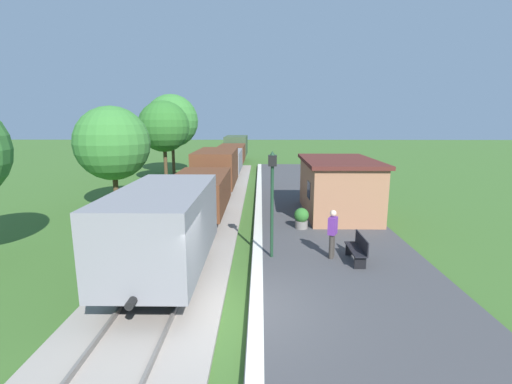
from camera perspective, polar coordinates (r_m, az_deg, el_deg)
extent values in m
plane|color=#3D6628|center=(9.81, -2.43, -19.16)|extent=(160.00, 160.00, 0.00)
cube|color=#424244|center=(10.10, 16.98, -17.91)|extent=(6.00, 60.00, 0.25)
cube|color=silver|center=(9.67, 0.04, -17.90)|extent=(0.36, 60.00, 0.01)
cube|color=#9E9389|center=(10.19, -16.76, -18.04)|extent=(3.80, 60.00, 0.12)
cube|color=slate|center=(9.94, -12.64, -17.74)|extent=(0.07, 60.00, 0.14)
cube|color=slate|center=(10.35, -20.78, -16.99)|extent=(0.07, 60.00, 0.14)
cube|color=gray|center=(11.21, -14.35, -5.04)|extent=(2.50, 5.60, 2.20)
cube|color=black|center=(11.51, -14.12, -9.58)|extent=(2.10, 5.15, 0.50)
cylinder|color=black|center=(13.23, -12.09, -7.84)|extent=(1.56, 0.84, 0.84)
cylinder|color=black|center=(10.03, -16.70, -14.53)|extent=(1.56, 0.84, 0.84)
cylinder|color=black|center=(14.23, -11.12, -5.37)|extent=(0.20, 0.30, 0.20)
cylinder|color=black|center=(8.95, -19.07, -16.24)|extent=(0.20, 0.30, 0.20)
cube|color=brown|center=(17.55, -8.80, 0.10)|extent=(2.50, 5.60, 1.60)
cube|color=black|center=(17.69, -8.73, -1.96)|extent=(2.10, 5.15, 0.50)
cylinder|color=black|center=(19.47, -7.86, -1.46)|extent=(1.56, 0.84, 0.84)
cylinder|color=black|center=(16.05, -9.74, -4.31)|extent=(1.56, 0.84, 0.84)
cylinder|color=black|center=(20.54, -7.41, -0.06)|extent=(0.20, 0.30, 0.20)
cylinder|color=black|center=(14.89, -10.57, -4.59)|extent=(0.20, 0.30, 0.20)
cube|color=brown|center=(23.95, -6.25, 3.91)|extent=(2.50, 5.60, 2.20)
cube|color=black|center=(24.10, -6.20, 1.67)|extent=(2.10, 5.15, 0.50)
cylinder|color=black|center=(25.89, -5.72, 1.80)|extent=(1.56, 0.84, 0.84)
cylinder|color=black|center=(22.39, -6.73, 0.26)|extent=(1.56, 0.84, 0.84)
cylinder|color=black|center=(26.99, -5.46, 2.74)|extent=(0.20, 0.30, 0.20)
cylinder|color=black|center=(21.22, -7.14, 0.32)|extent=(0.20, 0.30, 0.20)
cube|color=gray|center=(30.50, -4.75, 4.99)|extent=(2.50, 5.60, 1.60)
cube|color=black|center=(30.58, -4.73, 3.78)|extent=(2.10, 5.15, 0.50)
cylinder|color=black|center=(32.39, -4.43, 3.76)|extent=(1.56, 0.84, 0.84)
cylinder|color=black|center=(28.85, -5.06, 2.81)|extent=(1.56, 0.84, 0.84)
cylinder|color=black|center=(33.50, -4.26, 4.45)|extent=(0.20, 0.30, 0.20)
cylinder|color=black|center=(27.68, -5.30, 2.96)|extent=(0.20, 0.30, 0.20)
cube|color=brown|center=(37.05, -3.79, 6.14)|extent=(2.50, 5.60, 1.60)
cube|color=black|center=(37.11, -3.78, 5.14)|extent=(2.10, 5.15, 0.50)
cylinder|color=black|center=(38.91, -3.57, 5.06)|extent=(1.56, 0.84, 0.84)
cylinder|color=black|center=(35.37, -4.00, 4.42)|extent=(1.56, 0.84, 0.84)
cylinder|color=black|center=(40.04, -3.45, 5.61)|extent=(0.20, 0.30, 0.20)
cylinder|color=black|center=(34.19, -4.16, 4.59)|extent=(0.20, 0.30, 0.20)
cube|color=#384C33|center=(43.58, -3.12, 7.34)|extent=(2.50, 5.60, 2.20)
cube|color=black|center=(43.66, -3.10, 6.09)|extent=(2.10, 5.15, 0.50)
cylinder|color=black|center=(45.46, -2.95, 5.99)|extent=(1.56, 0.84, 0.84)
cylinder|color=black|center=(41.91, -3.26, 5.52)|extent=(1.56, 0.84, 0.84)
cylinder|color=black|center=(46.59, -2.86, 6.43)|extent=(0.20, 0.30, 0.20)
cylinder|color=black|center=(40.73, -3.38, 5.71)|extent=(0.20, 0.30, 0.20)
cube|color=#9E6B4C|center=(18.72, 12.74, 0.56)|extent=(3.20, 5.50, 2.60)
cube|color=#51231E|center=(18.51, 12.93, 4.79)|extent=(3.50, 5.80, 0.18)
cube|color=black|center=(17.35, 8.29, 0.32)|extent=(0.03, 0.90, 0.80)
cube|color=black|center=(12.77, 15.40, -8.68)|extent=(0.42, 1.50, 0.04)
cube|color=black|center=(12.74, 16.29, -7.61)|extent=(0.04, 1.50, 0.45)
cube|color=black|center=(12.31, 16.05, -10.63)|extent=(0.38, 0.06, 0.42)
cube|color=black|center=(13.39, 14.70, -8.73)|extent=(0.38, 0.06, 0.42)
cube|color=black|center=(22.71, 8.83, 0.39)|extent=(0.42, 1.50, 0.04)
cube|color=black|center=(22.69, 9.32, 0.99)|extent=(0.04, 1.50, 0.45)
cube|color=black|center=(22.17, 9.02, -0.49)|extent=(0.38, 0.06, 0.42)
cube|color=black|center=(23.34, 8.61, 0.12)|extent=(0.38, 0.06, 0.42)
cylinder|color=#38332D|center=(12.85, 11.73, -8.42)|extent=(0.15, 0.15, 0.86)
cylinder|color=#38332D|center=(12.99, 11.95, -8.20)|extent=(0.15, 0.15, 0.86)
cube|color=#662D8C|center=(12.69, 11.98, -5.21)|extent=(0.39, 0.45, 0.60)
sphere|color=beige|center=(12.58, 12.06, -3.29)|extent=(0.22, 0.22, 0.22)
cylinder|color=slate|center=(16.15, 7.13, -5.09)|extent=(0.56, 0.56, 0.34)
sphere|color=#2D6B28|center=(16.04, 7.17, -3.63)|extent=(0.64, 0.64, 0.64)
cylinder|color=#193823|center=(12.41, 2.52, -3.23)|extent=(0.11, 0.11, 3.20)
cube|color=black|center=(12.09, 2.60, 4.96)|extent=(0.28, 0.28, 0.36)
sphere|color=#F2E5BF|center=(12.09, 2.60, 4.96)|extent=(0.20, 0.20, 0.20)
cone|color=#193823|center=(12.06, 2.61, 6.09)|extent=(0.20, 0.20, 0.16)
cylinder|color=#4C3823|center=(21.48, -21.15, 0.23)|extent=(0.28, 0.28, 2.20)
sphere|color=#387A33|center=(21.16, -21.66, 7.13)|extent=(3.98, 3.98, 3.98)
cylinder|color=#4C3823|center=(28.83, -14.03, 4.14)|extent=(0.28, 0.28, 2.99)
sphere|color=#2D6B28|center=(28.62, -14.31, 9.96)|extent=(3.83, 3.83, 3.83)
cylinder|color=#4C3823|center=(34.02, -12.87, 5.31)|extent=(0.28, 0.28, 3.05)
sphere|color=#387A33|center=(33.84, -13.12, 10.84)|extent=(4.69, 4.69, 4.69)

